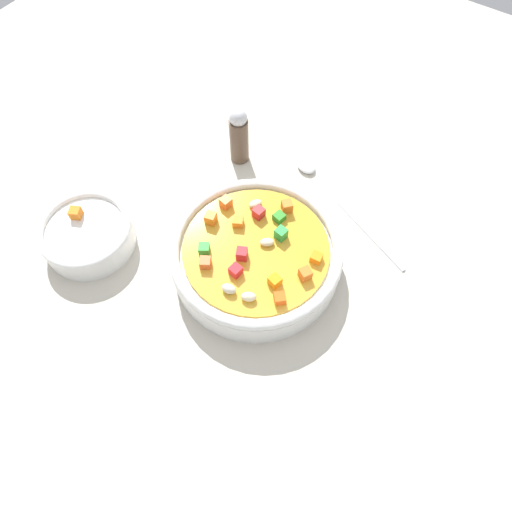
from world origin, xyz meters
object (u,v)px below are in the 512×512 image
object	(u,v)px
spoon	(331,192)
pepper_shaker	(239,136)
soup_bowl_main	(256,255)
side_bowl_small	(87,234)

from	to	relation	value
spoon	pepper_shaker	bearing A→B (deg)	28.56
pepper_shaker	soup_bowl_main	bearing A→B (deg)	-48.10
spoon	side_bowl_small	distance (cm)	32.56
soup_bowl_main	side_bowl_small	size ratio (longest dim) A/B	1.79
soup_bowl_main	spoon	world-z (taller)	soup_bowl_main
side_bowl_small	pepper_shaker	xyz separation A→B (cm)	(7.40, 22.68, 2.45)
spoon	pepper_shaker	world-z (taller)	pepper_shaker
side_bowl_small	soup_bowl_main	bearing A→B (deg)	25.45
side_bowl_small	spoon	bearing A→B (deg)	48.58
soup_bowl_main	pepper_shaker	bearing A→B (deg)	131.90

